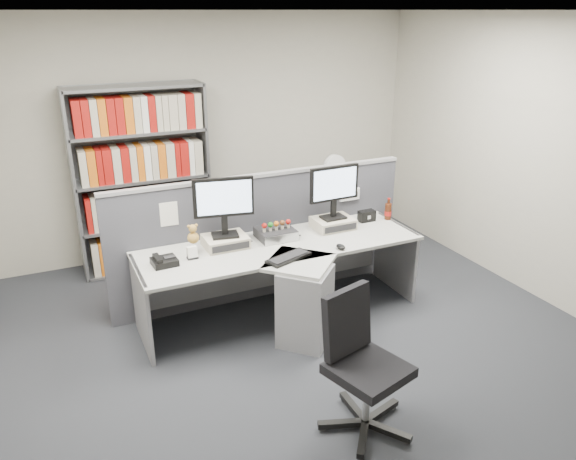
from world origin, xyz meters
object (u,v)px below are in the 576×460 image
monitor_right (334,188)px  desk_calendar (192,253)px  desk_fan (334,169)px  office_chair (360,359)px  keyboard (289,257)px  mouse (341,247)px  cola_bottle (388,211)px  speaker (367,216)px  desk_phone (164,261)px  desk (291,280)px  desktop_pc (276,234)px  monitor_left (224,202)px  filing_cabinet (332,221)px  shelving_unit (142,182)px

monitor_right → desk_calendar: bearing=-174.8°
monitor_right → desk_fan: size_ratio=1.12×
desk_fan → office_chair: 3.11m
keyboard → mouse: size_ratio=4.01×
cola_bottle → speaker: bearing=169.0°
desk_phone → desk_calendar: desk_calendar is taller
desk → desk_fan: size_ratio=5.59×
desk → desktop_pc: (0.02, 0.38, 0.31)m
desk_phone → speaker: speaker is taller
monitor_left → desk_calendar: bearing=-158.9°
mouse → speaker: size_ratio=0.67×
desktop_pc → desk_phone: desktop_pc is taller
filing_cabinet → monitor_left: bearing=-148.6°
desk_calendar → shelving_unit: 1.61m
desktop_pc → filing_cabinet: bearing=41.0°
desk → desk_calendar: bearing=162.7°
desk → monitor_right: (0.63, 0.38, 0.67)m
speaker → shelving_unit: size_ratio=0.08×
desktop_pc → mouse: size_ratio=3.05×
monitor_left → desk_calendar: 0.52m
desk_calendar → filing_cabinet: 2.35m
monitor_left → desk_fan: monitor_left is taller
desktop_pc → cola_bottle: cola_bottle is taller
desk → speaker: speaker is taller
shelving_unit → filing_cabinet: size_ratio=2.86×
desk → office_chair: (-0.12, -1.37, 0.06)m
desk → filing_cabinet: bearing=49.4°
shelving_unit → desk_fan: shelving_unit is taller
desktop_pc → monitor_left: bearing=179.2°
monitor_left → filing_cabinet: 2.11m
speaker → desk_phone: bearing=-175.0°
desk_phone → cola_bottle: 2.32m
monitor_right → speaker: bearing=3.7°
desktop_pc → filing_cabinet: 1.61m
desk → keyboard: keyboard is taller
shelving_unit → filing_cabinet: bearing=-12.1°
filing_cabinet → speaker: bearing=-99.6°
desk_phone → filing_cabinet: bearing=27.4°
cola_bottle → desk_fan: size_ratio=0.48×
monitor_right → shelving_unit: shelving_unit is taller
desk → keyboard: (-0.06, -0.10, 0.28)m
office_chair → shelving_unit: bearing=103.6°
keyboard → desk_fan: 1.98m
desk → shelving_unit: (-0.90, 1.85, 0.52)m
monitor_left → shelving_unit: shelving_unit is taller
desk_fan → office_chair: desk_fan is taller
cola_bottle → desk_fan: desk_fan is taller
monitor_left → monitor_right: size_ratio=1.04×
office_chair → desk_fan: bearing=64.5°
desk_calendar → cola_bottle: bearing=3.2°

